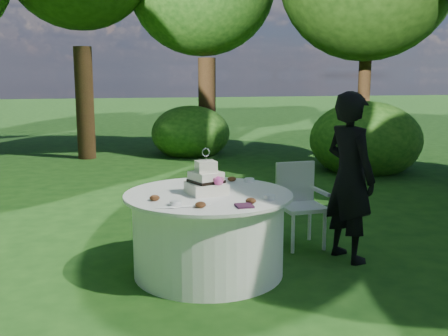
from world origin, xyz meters
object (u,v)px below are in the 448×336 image
Objects in this scene: guest at (350,177)px; table at (208,233)px; chair at (299,198)px; cake at (206,181)px; napkins at (244,206)px.

guest reaches higher than table.
table is 1.30m from chair.
guest reaches higher than cake.
napkins is 0.33× the size of cake.
guest reaches higher than napkins.
chair is at bearing 50.88° from napkins.
napkins is 0.60m from cake.
napkins is 1.53m from chair.
guest is 1.87× the size of chair.
napkins is 1.40m from guest.
guest is 1.09× the size of table.
chair is (1.14, 0.60, 0.13)m from table.
chair is (1.16, 0.62, -0.36)m from cake.
napkins is at bearing 99.97° from guest.
cake reaches higher than napkins.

